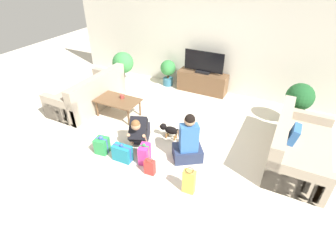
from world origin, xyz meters
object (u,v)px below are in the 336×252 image
(person_sitting, at_px, (188,143))
(gift_bag_b, at_px, (150,167))
(potted_plant_corner_right, at_px, (299,99))
(gift_box_b, at_px, (102,145))
(mug, at_px, (122,97))
(tv, at_px, (204,64))
(gift_box_a, at_px, (122,153))
(potted_plant_corner_left, at_px, (123,64))
(dog, at_px, (169,130))
(gift_bag_a, at_px, (189,181))
(tv_console, at_px, (202,82))
(gift_box_c, at_px, (145,154))
(coffee_table, at_px, (118,102))
(sofa_left, at_px, (89,95))
(person_kneeling, at_px, (140,131))
(potted_plant_back_left, at_px, (168,70))
(sofa_right, at_px, (297,149))

(person_sitting, height_order, gift_bag_b, person_sitting)
(potted_plant_corner_right, height_order, gift_box_b, potted_plant_corner_right)
(gift_bag_b, relative_size, mug, 2.58)
(tv, relative_size, gift_box_a, 2.87)
(potted_plant_corner_left, xyz_separation_m, dog, (2.23, -1.63, -0.46))
(gift_box_a, xyz_separation_m, gift_box_b, (-0.48, 0.01, 0.00))
(gift_bag_a, bearing_deg, tv_console, 107.52)
(tv_console, height_order, gift_box_c, tv_console)
(coffee_table, distance_m, mug, 0.15)
(gift_box_b, bearing_deg, sofa_left, 137.34)
(tv, relative_size, potted_plant_corner_right, 1.09)
(potted_plant_corner_right, bearing_deg, sofa_left, -163.71)
(dog, bearing_deg, potted_plant_corner_left, -127.84)
(tv_console, relative_size, gift_bag_a, 2.88)
(coffee_table, distance_m, tv, 2.48)
(tv_console, height_order, gift_bag_b, tv_console)
(gift_box_c, bearing_deg, coffee_table, 140.98)
(gift_box_a, bearing_deg, potted_plant_corner_left, 123.95)
(potted_plant_corner_right, relative_size, person_kneeling, 1.23)
(gift_box_b, relative_size, mug, 3.16)
(gift_bag_b, bearing_deg, gift_box_a, 172.55)
(person_sitting, xyz_separation_m, gift_bag_a, (0.33, -0.73, -0.14))
(gift_box_c, height_order, gift_bag_b, gift_box_c)
(tv_console, relative_size, gift_box_a, 3.60)
(dog, bearing_deg, potted_plant_back_left, -154.21)
(potted_plant_corner_left, xyz_separation_m, gift_box_a, (1.78, -2.65, -0.50))
(sofa_left, bearing_deg, sofa_right, 90.52)
(person_kneeling, distance_m, gift_box_a, 0.58)
(sofa_right, relative_size, gift_bag_a, 4.11)
(dog, bearing_deg, coffee_table, -101.32)
(potted_plant_back_left, relative_size, potted_plant_corner_right, 0.75)
(potted_plant_corner_right, bearing_deg, person_kneeling, -141.03)
(person_kneeling, bearing_deg, gift_box_a, -114.65)
(potted_plant_corner_left, bearing_deg, gift_bag_b, -48.57)
(potted_plant_back_left, bearing_deg, dog, -62.62)
(tv_console, bearing_deg, person_kneeling, -95.09)
(coffee_table, distance_m, gift_box_c, 1.78)
(dog, xyz_separation_m, gift_bag_a, (0.94, -1.17, 0.03))
(potted_plant_corner_left, xyz_separation_m, gift_box_b, (1.31, -2.63, -0.50))
(sofa_left, relative_size, coffee_table, 1.91)
(person_kneeling, distance_m, gift_box_b, 0.76)
(gift_box_c, distance_m, gift_bag_a, 1.05)
(tv, bearing_deg, dog, -85.93)
(tv, height_order, gift_bag_a, tv)
(sofa_left, xyz_separation_m, coffee_table, (0.94, -0.09, 0.09))
(person_kneeling, bearing_deg, sofa_left, 136.54)
(tv_console, height_order, dog, tv_console)
(potted_plant_back_left, distance_m, person_kneeling, 2.85)
(dog, xyz_separation_m, gift_bag_b, (0.18, -1.10, -0.05))
(sofa_left, xyz_separation_m, potted_plant_back_left, (1.19, 1.95, 0.16))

